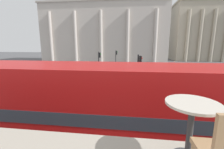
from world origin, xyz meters
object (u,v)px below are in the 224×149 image
traffic_light_mid (99,62)px  pedestrian_blue (174,65)px  double_decker_bus (93,111)px  pedestrian_grey (140,65)px  plaza_building_right (214,32)px  car_navy (147,73)px  pedestrian_black (88,65)px  traffic_light_near (139,72)px  traffic_light_far (116,58)px  plaza_building_left (105,34)px  cafe_dining_table (191,118)px  car_white (172,72)px

traffic_light_mid → pedestrian_blue: (13.14, 10.89, -1.61)m
traffic_light_mid → pedestrian_blue: 17.14m
double_decker_bus → pedestrian_grey: (3.36, 25.11, -1.41)m
plaza_building_right → pedestrian_grey: size_ratio=17.16×
car_navy → pedestrian_black: pedestrian_black is taller
traffic_light_near → pedestrian_blue: bearing=66.9°
traffic_light_far → pedestrian_black: (-5.58, 0.10, -1.51)m
plaza_building_left → pedestrian_blue: (16.89, -15.18, -7.43)m
car_navy → pedestrian_grey: size_ratio=2.63×
traffic_light_far → plaza_building_right: bearing=41.6°
cafe_dining_table → pedestrian_blue: (8.03, 29.76, -3.07)m
traffic_light_near → pedestrian_blue: 20.64m
plaza_building_right → pedestrian_blue: bearing=-127.6°
traffic_light_near → traffic_light_far: size_ratio=1.06×
traffic_light_near → pedestrian_black: 18.88m
traffic_light_near → pedestrian_grey: (1.23, 18.04, -1.79)m
double_decker_bus → plaza_building_right: 58.38m
cafe_dining_table → pedestrian_grey: size_ratio=0.46×
traffic_light_mid → car_white: (10.95, 3.70, -1.92)m
car_white → pedestrian_grey: pedestrian_grey is taller
double_decker_bus → plaza_building_left: plaza_building_left is taller
plaza_building_right → pedestrian_grey: plaza_building_right is taller
traffic_light_mid → pedestrian_black: (-4.02, 8.43, -1.57)m
cafe_dining_table → pedestrian_black: (-9.13, 27.30, -3.03)m
plaza_building_right → traffic_light_near: size_ratio=6.57×
traffic_light_mid → car_navy: 7.46m
plaza_building_left → car_navy: 27.13m
pedestrian_black → traffic_light_far: bearing=-74.8°
plaza_building_left → traffic_light_near: plaza_building_left is taller
car_white → pedestrian_black: size_ratio=2.31×
plaza_building_left → car_white: (14.70, -22.37, -7.74)m
traffic_light_near → car_navy: bearing=80.4°
car_white → car_navy: (-4.12, -1.38, 0.00)m
plaza_building_left → double_decker_bus: bearing=-80.8°
double_decker_bus → plaza_building_left: bearing=96.4°
traffic_light_near → car_white: size_ratio=0.99×
traffic_light_far → car_navy: (5.26, -6.01, -1.87)m
cafe_dining_table → traffic_light_far: (-3.55, 27.20, -1.52)m
traffic_light_near → car_navy: size_ratio=0.99×
plaza_building_right → car_navy: size_ratio=6.52×
plaza_building_right → traffic_light_near: bearing=-121.8°
traffic_light_mid → traffic_light_far: traffic_light_mid is taller
car_white → pedestrian_grey: size_ratio=2.63×
pedestrian_blue → traffic_light_near: bearing=-28.6°
car_white → cafe_dining_table: bearing=-131.0°
traffic_light_far → car_white: traffic_light_far is taller
car_navy → pedestrian_grey: 7.71m
double_decker_bus → car_white: size_ratio=2.54×
pedestrian_grey → double_decker_bus: bearing=11.3°
plaza_building_right → traffic_light_far: plaza_building_right is taller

